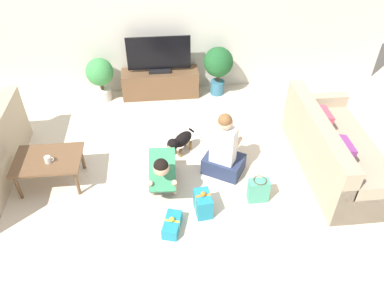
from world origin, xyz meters
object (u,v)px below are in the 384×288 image
tv (159,57)px  dog (180,141)px  gift_box_b (172,225)px  gift_bag_a (258,190)px  person_sitting (224,152)px  potted_plant_back_left (100,75)px  gift_box_a (203,204)px  person_kneeling (163,171)px  mug (48,160)px  sofa_right (334,151)px  coffee_table (48,161)px  potted_plant_back_right (218,65)px  tv_console (160,83)px

tv → dog: size_ratio=2.44×
dog → gift_box_b: (-0.20, -1.38, -0.16)m
gift_box_b → gift_bag_a: size_ratio=1.13×
gift_bag_a → person_sitting: bearing=122.8°
potted_plant_back_left → gift_box_a: size_ratio=2.23×
person_kneeling → dog: (0.27, 0.74, -0.12)m
dog → gift_box_a: (0.19, -1.15, -0.08)m
person_sitting → mug: person_sitting is taller
sofa_right → person_kneeling: sofa_right is taller
coffee_table → dog: 1.80m
tv → gift_box_a: 2.92m
person_kneeling → person_sitting: (0.83, 0.28, 0.01)m
sofa_right → person_sitting: (-1.52, 0.07, 0.07)m
tv → mug: (-1.48, -2.18, -0.28)m
gift_box_a → mug: (-1.90, 0.64, 0.32)m
gift_box_a → potted_plant_back_left: bearing=117.4°
person_sitting → gift_box_a: (-0.36, -0.70, -0.21)m
person_sitting → dog: bearing=-8.0°
potted_plant_back_left → potted_plant_back_right: potted_plant_back_right is taller
tv → gift_bag_a: tv is taller
sofa_right → tv: (-2.30, 2.19, 0.46)m
tv → person_sitting: size_ratio=1.09×
mug → potted_plant_back_right: bearing=40.4°
tv → gift_box_a: (0.42, -2.82, -0.61)m
potted_plant_back_left → potted_plant_back_right: (2.04, 0.00, 0.09)m
person_kneeling → gift_box_a: (0.46, -0.41, -0.20)m
sofa_right → gift_box_a: bearing=108.4°
tv → sofa_right: bearing=-43.7°
person_kneeling → coffee_table: bearing=171.8°
tv_console → potted_plant_back_left: 1.05m
tv_console → gift_box_a: size_ratio=3.84×
person_sitting → mug: size_ratio=8.23×
potted_plant_back_left → mug: bearing=-102.2°
tv_console → potted_plant_back_right: bearing=-2.8°
person_kneeling → dog: size_ratio=1.87×
mug → gift_box_a: bearing=-18.6°
tv_console → dog: tv_console is taller
gift_bag_a → gift_box_a: bearing=-169.4°
gift_bag_a → gift_box_b: bearing=-161.9°
coffee_table → gift_box_b: size_ratio=2.18×
tv_console → gift_box_a: 2.85m
dog → potted_plant_back_right: bearing=107.8°
coffee_table → dog: coffee_table is taller
tv → mug: 2.65m
tv → person_kneeling: 2.44m
potted_plant_back_left → dog: (1.25, -1.62, -0.25)m
potted_plant_back_right → gift_box_a: 2.87m
gift_box_a → dog: bearing=99.5°
potted_plant_back_right → gift_box_b: size_ratio=2.25×
mug → sofa_right: bearing=-0.2°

